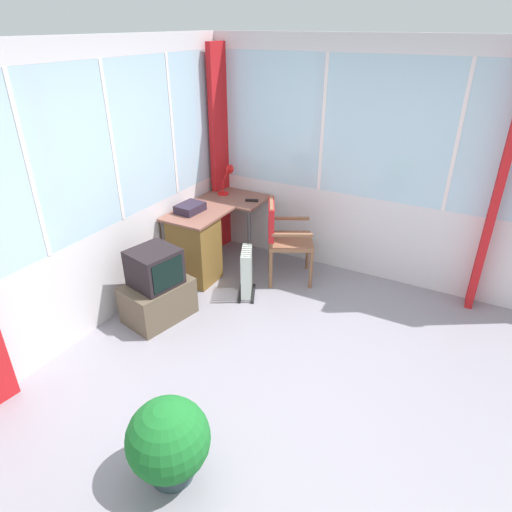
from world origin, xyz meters
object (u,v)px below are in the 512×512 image
desk (196,245)px  tv_on_stand (157,289)px  desk_lamp (230,175)px  space_heater (247,272)px  wooden_armchair (280,231)px  paper_tray (190,208)px  potted_plant (169,441)px  tv_remote (252,200)px

desk → tv_on_stand: 0.85m
desk → desk_lamp: desk_lamp is taller
tv_on_stand → space_heater: size_ratio=1.39×
wooden_armchair → tv_on_stand: (-1.26, 0.70, -0.26)m
wooden_armchair → paper_tray: bearing=111.8°
desk → desk_lamp: (0.78, 0.02, 0.58)m
desk_lamp → paper_tray: size_ratio=1.18×
paper_tray → potted_plant: 2.71m
desk → potted_plant: size_ratio=2.08×
potted_plant → tv_on_stand: bearing=41.7°
wooden_armchair → space_heater: bearing=162.1°
desk_lamp → potted_plant: (-2.97, -1.35, -0.68)m
desk → desk_lamp: size_ratio=3.54×
paper_tray → tv_on_stand: size_ratio=0.40×
desk → wooden_armchair: 0.95m
tv_on_stand → space_heater: (0.79, -0.55, -0.06)m
desk → paper_tray: size_ratio=4.17×
tv_on_stand → potted_plant: (-1.36, -1.21, -0.01)m
desk_lamp → desk: bearing=-178.6°
tv_on_stand → space_heater: bearing=-34.8°
desk → wooden_armchair: size_ratio=1.35×
tv_remote → space_heater: size_ratio=0.28×
tv_remote → paper_tray: bearing=123.3°
paper_tray → wooden_armchair: bearing=-68.2°
potted_plant → paper_tray: bearing=32.3°
tv_on_stand → space_heater: tv_on_stand is taller
tv_on_stand → desk: bearing=8.5°
wooden_armchair → desk_lamp: bearing=67.3°
desk_lamp → space_heater: desk_lamp is taller
desk → space_heater: (-0.05, -0.67, -0.14)m
desk → space_heater: 0.69m
wooden_armchair → tv_on_stand: wooden_armchair is taller
wooden_armchair → tv_on_stand: 1.47m
desk → potted_plant: bearing=-148.7°
paper_tray → potted_plant: size_ratio=0.50×
wooden_armchair → space_heater: size_ratio=1.72×
tv_remote → space_heater: (-0.71, -0.33, -0.51)m
desk_lamp → potted_plant: 3.33m
paper_tray → tv_on_stand: bearing=-166.3°
desk_lamp → potted_plant: bearing=-155.6°
desk_lamp → paper_tray: bearing=174.1°
desk_lamp → tv_on_stand: bearing=-174.9°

